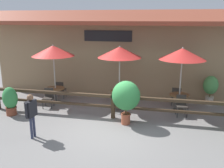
# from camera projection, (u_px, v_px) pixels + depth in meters

# --- Properties ---
(ground_plane) EXTENTS (60.00, 60.00, 0.00)m
(ground_plane) POSITION_uv_depth(u_px,v_px,m) (107.00, 129.00, 8.91)
(ground_plane) COLOR slate
(building_facade) EXTENTS (14.28, 1.49, 4.23)m
(building_facade) POSITION_uv_depth(u_px,v_px,m) (126.00, 53.00, 12.23)
(building_facade) COLOR #997A56
(building_facade) RESTS_ON ground
(patio_railing) EXTENTS (10.40, 0.14, 0.95)m
(patio_railing) POSITION_uv_depth(u_px,v_px,m) (113.00, 101.00, 9.73)
(patio_railing) COLOR #3D2D1E
(patio_railing) RESTS_ON ground
(patio_umbrella_near) EXTENTS (1.90, 1.90, 2.70)m
(patio_umbrella_near) POSITION_uv_depth(u_px,v_px,m) (53.00, 51.00, 11.13)
(patio_umbrella_near) COLOR #B7B2A8
(patio_umbrella_near) RESTS_ON ground
(dining_table_near) EXTENTS (0.83, 0.83, 0.70)m
(dining_table_near) POSITION_uv_depth(u_px,v_px,m) (56.00, 91.00, 11.60)
(dining_table_near) COLOR brown
(dining_table_near) RESTS_ON ground
(chair_near_streetside) EXTENTS (0.48, 0.48, 0.85)m
(chair_near_streetside) POSITION_uv_depth(u_px,v_px,m) (48.00, 97.00, 11.02)
(chair_near_streetside) COLOR #332D28
(chair_near_streetside) RESTS_ON ground
(chair_near_wallside) EXTENTS (0.45, 0.45, 0.85)m
(chair_near_wallside) POSITION_uv_depth(u_px,v_px,m) (60.00, 89.00, 12.25)
(chair_near_wallside) COLOR #332D28
(chair_near_wallside) RESTS_ON ground
(patio_umbrella_middle) EXTENTS (1.90, 1.90, 2.70)m
(patio_umbrella_middle) POSITION_uv_depth(u_px,v_px,m) (120.00, 52.00, 10.69)
(patio_umbrella_middle) COLOR #B7B2A8
(patio_umbrella_middle) RESTS_ON ground
(dining_table_middle) EXTENTS (0.83, 0.83, 0.70)m
(dining_table_middle) POSITION_uv_depth(u_px,v_px,m) (119.00, 94.00, 11.17)
(dining_table_middle) COLOR brown
(dining_table_middle) RESTS_ON ground
(chair_middle_streetside) EXTENTS (0.47, 0.47, 0.85)m
(chair_middle_streetside) POSITION_uv_depth(u_px,v_px,m) (118.00, 100.00, 10.54)
(chair_middle_streetside) COLOR #332D28
(chair_middle_streetside) RESTS_ON ground
(chair_middle_wallside) EXTENTS (0.42, 0.42, 0.85)m
(chair_middle_wallside) POSITION_uv_depth(u_px,v_px,m) (122.00, 91.00, 11.82)
(chair_middle_wallside) COLOR #332D28
(chair_middle_wallside) RESTS_ON ground
(patio_umbrella_far) EXTENTS (1.90, 1.90, 2.70)m
(patio_umbrella_far) POSITION_uv_depth(u_px,v_px,m) (182.00, 54.00, 10.13)
(patio_umbrella_far) COLOR #B7B2A8
(patio_umbrella_far) RESTS_ON ground
(dining_table_far) EXTENTS (0.83, 0.83, 0.70)m
(dining_table_far) POSITION_uv_depth(u_px,v_px,m) (179.00, 98.00, 10.61)
(dining_table_far) COLOR brown
(dining_table_far) RESTS_ON ground
(chair_far_streetside) EXTENTS (0.47, 0.47, 0.85)m
(chair_far_streetside) POSITION_uv_depth(u_px,v_px,m) (181.00, 104.00, 10.04)
(chair_far_streetside) COLOR #332D28
(chair_far_streetside) RESTS_ON ground
(chair_far_wallside) EXTENTS (0.47, 0.47, 0.85)m
(chair_far_wallside) POSITION_uv_depth(u_px,v_px,m) (177.00, 95.00, 11.23)
(chair_far_wallside) COLOR #332D28
(chair_far_wallside) RESTS_ON ground
(potted_plant_entrance_palm) EXTENTS (1.04, 0.93, 1.65)m
(potted_plant_entrance_palm) POSITION_uv_depth(u_px,v_px,m) (126.00, 97.00, 9.08)
(potted_plant_entrance_palm) COLOR #9E4C33
(potted_plant_entrance_palm) RESTS_ON ground
(potted_plant_broad_leaf) EXTENTS (0.61, 0.55, 1.18)m
(potted_plant_broad_leaf) POSITION_uv_depth(u_px,v_px,m) (10.00, 100.00, 10.07)
(potted_plant_broad_leaf) COLOR brown
(potted_plant_broad_leaf) RESTS_ON ground
(potted_plant_tall_tropical) EXTENTS (0.65, 0.59, 1.34)m
(potted_plant_tall_tropical) POSITION_uv_depth(u_px,v_px,m) (211.00, 87.00, 11.25)
(potted_plant_tall_tropical) COLOR #B7AD99
(potted_plant_tall_tropical) RESTS_ON ground
(pedestrian) EXTENTS (0.22, 0.53, 1.51)m
(pedestrian) POSITION_uv_depth(u_px,v_px,m) (31.00, 110.00, 8.03)
(pedestrian) COLOR #2D334C
(pedestrian) RESTS_ON ground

